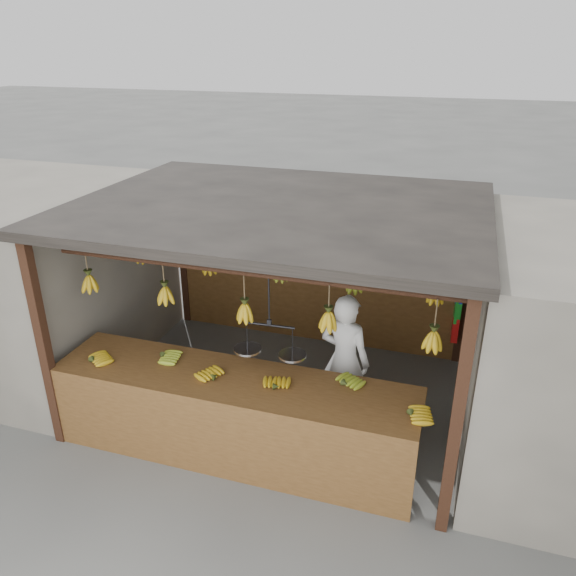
% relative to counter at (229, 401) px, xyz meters
% --- Properties ---
extents(ground, '(80.00, 80.00, 0.00)m').
position_rel_counter_xyz_m(ground, '(0.12, 1.24, -0.71)').
color(ground, '#5B5B57').
extents(stall, '(4.30, 3.30, 2.40)m').
position_rel_counter_xyz_m(stall, '(0.12, 1.56, 1.26)').
color(stall, black).
rests_on(stall, ground).
extents(neighbor_left, '(3.00, 3.00, 2.30)m').
position_rel_counter_xyz_m(neighbor_left, '(-3.48, 1.24, 0.44)').
color(neighbor_left, slate).
rests_on(neighbor_left, ground).
extents(counter, '(3.74, 0.84, 0.96)m').
position_rel_counter_xyz_m(counter, '(0.00, 0.00, 0.00)').
color(counter, brown).
rests_on(counter, ground).
extents(hanging_bananas, '(3.62, 2.25, 0.39)m').
position_rel_counter_xyz_m(hanging_bananas, '(0.11, 1.24, 0.90)').
color(hanging_bananas, '#BD9214').
rests_on(hanging_bananas, ground).
extents(balance_scale, '(0.71, 0.29, 0.82)m').
position_rel_counter_xyz_m(balance_scale, '(0.35, 0.24, 0.53)').
color(balance_scale, black).
rests_on(balance_scale, ground).
extents(vendor, '(0.64, 0.50, 1.57)m').
position_rel_counter_xyz_m(vendor, '(0.95, 0.97, 0.07)').
color(vendor, white).
rests_on(vendor, ground).
extents(bag_bundles, '(0.08, 0.26, 1.19)m').
position_rel_counter_xyz_m(bag_bundles, '(2.06, 2.59, 0.27)').
color(bag_bundles, yellow).
rests_on(bag_bundles, ground).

